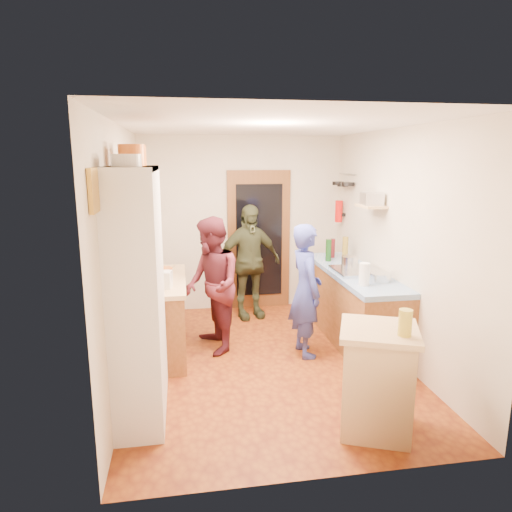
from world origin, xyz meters
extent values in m
cube|color=#8C4313|center=(0.00, 0.00, -0.01)|extent=(3.00, 4.00, 0.02)
cube|color=silver|center=(0.00, 0.00, 2.61)|extent=(3.00, 4.00, 0.02)
cube|color=beige|center=(0.00, 2.01, 1.30)|extent=(3.00, 0.02, 2.60)
cube|color=beige|center=(0.00, -2.01, 1.30)|extent=(3.00, 0.02, 2.60)
cube|color=beige|center=(-1.51, 0.00, 1.30)|extent=(0.02, 4.00, 2.60)
cube|color=beige|center=(1.51, 0.00, 1.30)|extent=(0.02, 4.00, 2.60)
cube|color=brown|center=(0.25, 1.97, 1.05)|extent=(0.95, 0.06, 2.10)
cube|color=black|center=(0.25, 1.94, 1.05)|extent=(0.70, 0.02, 1.70)
cube|color=silver|center=(-1.30, -0.80, 1.10)|extent=(0.40, 1.20, 2.20)
cube|color=silver|center=(-1.30, -0.80, 2.18)|extent=(0.40, 1.14, 0.04)
cylinder|color=white|center=(-1.30, -1.14, 2.25)|extent=(0.23, 0.23, 0.09)
cylinder|color=orange|center=(-1.30, -0.71, 2.29)|extent=(0.22, 0.22, 0.18)
cylinder|color=orange|center=(-1.30, -0.42, 2.29)|extent=(0.20, 0.20, 0.18)
cube|color=brown|center=(-1.20, 0.45, 0.42)|extent=(0.60, 1.40, 0.85)
cube|color=#D7B67A|center=(-1.20, 0.45, 0.88)|extent=(0.64, 1.44, 0.05)
cube|color=white|center=(-1.15, 0.07, 0.99)|extent=(0.27, 0.20, 0.18)
cylinder|color=white|center=(-1.25, 0.29, 0.99)|extent=(0.21, 0.21, 0.19)
cylinder|color=orange|center=(-1.12, 0.66, 0.94)|extent=(0.23, 0.23, 0.08)
cube|color=#D7B67A|center=(-1.18, 0.97, 0.91)|extent=(0.34, 0.28, 0.02)
cube|color=brown|center=(1.20, 0.50, 0.42)|extent=(0.60, 2.20, 0.84)
cube|color=#1F60B4|center=(1.20, 0.50, 0.87)|extent=(0.62, 2.22, 0.06)
cube|color=silver|center=(1.20, 0.37, 0.92)|extent=(0.55, 0.58, 0.04)
cylinder|color=silver|center=(1.15, 0.51, 1.01)|extent=(0.21, 0.21, 0.14)
cylinder|color=#143F14|center=(1.05, 1.05, 1.05)|extent=(0.09, 0.09, 0.30)
cylinder|color=#591419|center=(1.18, 1.26, 1.03)|extent=(0.07, 0.07, 0.27)
cylinder|color=olive|center=(1.31, 1.11, 1.06)|extent=(0.10, 0.10, 0.32)
cylinder|color=white|center=(1.05, -0.20, 1.03)|extent=(0.13, 0.13, 0.25)
cylinder|color=silver|center=(1.30, -0.05, 0.95)|extent=(0.28, 0.28, 0.10)
cube|color=#D7B67A|center=(0.66, -1.48, 0.43)|extent=(0.72, 0.72, 0.86)
cube|color=#D7B67A|center=(0.66, -1.48, 0.89)|extent=(0.81, 0.81, 0.05)
cube|color=white|center=(0.63, -1.41, 0.90)|extent=(0.43, 0.39, 0.02)
cylinder|color=#AD9E2D|center=(0.78, -1.65, 1.02)|extent=(0.14, 0.14, 0.21)
cylinder|color=silver|center=(1.46, 1.52, 2.05)|extent=(0.02, 0.65, 0.02)
cylinder|color=black|center=(1.40, 1.35, 1.92)|extent=(0.18, 0.18, 0.05)
cylinder|color=black|center=(1.40, 1.55, 1.90)|extent=(0.16, 0.16, 0.05)
cylinder|color=black|center=(1.40, 1.75, 1.91)|extent=(0.17, 0.17, 0.05)
cube|color=#D7B67A|center=(1.37, 0.45, 1.70)|extent=(0.26, 0.42, 0.03)
cube|color=silver|center=(1.37, 0.45, 1.79)|extent=(0.26, 0.33, 0.15)
cube|color=black|center=(1.47, 1.70, 1.45)|extent=(0.06, 0.10, 0.04)
cylinder|color=red|center=(1.41, 1.70, 1.50)|extent=(0.11, 0.11, 0.32)
cube|color=gold|center=(-1.48, -1.55, 2.05)|extent=(0.03, 0.25, 0.30)
imported|color=#323D95|center=(0.52, 0.11, 0.77)|extent=(0.42, 0.59, 1.55)
imported|color=#4C1923|center=(-0.56, 0.45, 0.81)|extent=(0.75, 0.89, 1.61)
imported|color=#323721|center=(0.04, 1.51, 0.82)|extent=(1.03, 0.62, 1.64)
camera|label=1|loc=(-0.91, -4.77, 2.25)|focal=32.00mm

